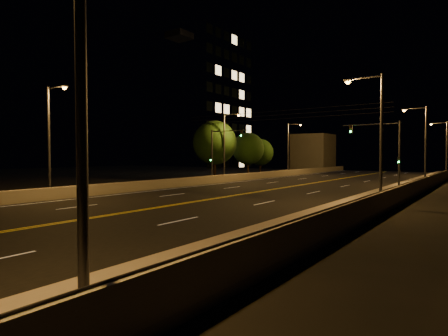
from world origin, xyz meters
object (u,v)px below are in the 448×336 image
Objects in this scene: streetlight_0 at (71,65)px; traffic_signal_right at (388,148)px; building_tower at (180,106)px; tree_1 at (248,149)px; streetlight_6 at (290,145)px; streetlight_2 at (423,140)px; tree_0 at (215,143)px; streetlight_1 at (377,130)px; traffic_signal_left at (218,150)px; streetlight_4 at (51,134)px; tree_2 at (260,152)px; streetlight_3 at (445,145)px; streetlight_5 at (226,142)px.

streetlight_0 reaches higher than traffic_signal_right.
building_tower reaches higher than tree_1.
streetlight_2 is at bearing -28.72° from streetlight_6.
streetlight_0 is at bearing -56.26° from tree_0.
traffic_signal_left is (-20.34, 10.15, -1.01)m from streetlight_1.
streetlight_4 is 20.21m from traffic_signal_left.
traffic_signal_left reaches higher than tree_2.
streetlight_0 is 1.41× the size of tree_2.
streetlight_4 is at bearing -154.97° from streetlight_1.
tree_2 is (-26.42, 10.58, -1.16)m from streetlight_2.
streetlight_4 is 1.41× the size of tree_2.
tree_2 is (-26.42, 30.51, -1.16)m from streetlight_1.
streetlight_0 is 58.55m from tree_2.
streetlight_2 is at bearing 90.00° from streetlight_1.
tree_0 is at bearing -131.16° from streetlight_3.
streetlight_0 is 21.74m from streetlight_1.
tree_0 is (-3.01, 24.84, 0.04)m from streetlight_4.
streetlight_3 is 1.35× the size of traffic_signal_left.
tree_0 is at bearing 123.74° from streetlight_0.
tree_0 is at bearing -81.46° from tree_1.
streetlight_5 reaches higher than tree_0.
building_tower reaches higher than streetlight_4.
streetlight_3 is 1.00× the size of streetlight_5.
streetlight_2 and streetlight_4 have the same top height.
streetlight_4 is 23.24m from streetlight_5.
streetlight_0 is at bearing -63.18° from tree_2.
streetlight_2 is at bearing -90.00° from streetlight_3.
building_tower is at bearing -173.51° from tree_2.
streetlight_0 is 43.98m from tree_0.
streetlight_4 is 1.00× the size of streetlight_6.
tree_0 is (-24.43, 14.84, 0.04)m from streetlight_1.
streetlight_1 is at bearing -49.11° from tree_2.
traffic_signal_left is at bearing -38.71° from building_tower.
streetlight_2 is at bearing 25.66° from traffic_signal_left.
streetlight_1 is at bearing -33.40° from building_tower.
streetlight_3 reaches higher than tree_2.
streetlight_3 is (0.00, 64.52, 0.00)m from streetlight_0.
tree_1 is (-4.70, 36.07, -0.60)m from streetlight_4.
streetlight_2 and streetlight_5 have the same top height.
traffic_signal_right is at bearing -32.86° from tree_1.
tree_0 is 1.31× the size of tree_2.
building_tower reaches higher than streetlight_0.
building_tower reaches higher than tree_2.
tree_1 is at bearing 166.76° from streetlight_2.
tree_2 is at bearing 97.23° from tree_0.
tree_0 is (-3.01, 1.60, 0.04)m from streetlight_5.
streetlight_1 is 1.35× the size of traffic_signal_left.
building_tower is at bearing 146.60° from streetlight_1.
streetlight_1 is at bearing -81.73° from traffic_signal_right.
streetlight_2 and streetlight_6 have the same top height.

